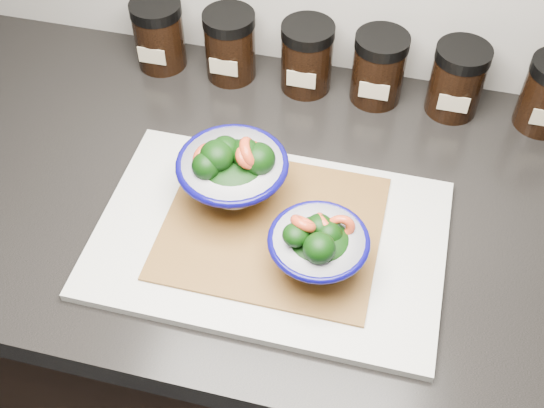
% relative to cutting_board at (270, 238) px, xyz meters
% --- Properties ---
extents(cabinet, '(3.43, 0.58, 0.86)m').
position_rel_cutting_board_xyz_m(cabinet, '(-0.02, 0.08, -0.48)').
color(cabinet, black).
rests_on(cabinet, ground).
extents(countertop, '(3.50, 0.60, 0.04)m').
position_rel_cutting_board_xyz_m(countertop, '(-0.02, 0.08, -0.03)').
color(countertop, black).
rests_on(countertop, cabinet).
extents(cutting_board, '(0.45, 0.30, 0.01)m').
position_rel_cutting_board_xyz_m(cutting_board, '(0.00, 0.00, 0.00)').
color(cutting_board, beige).
rests_on(cutting_board, countertop).
extents(bamboo_mat, '(0.28, 0.24, 0.00)m').
position_rel_cutting_board_xyz_m(bamboo_mat, '(-0.00, 0.01, 0.01)').
color(bamboo_mat, olive).
rests_on(bamboo_mat, cutting_board).
extents(bowl_left, '(0.15, 0.15, 0.11)m').
position_rel_cutting_board_xyz_m(bowl_left, '(-0.06, 0.05, 0.06)').
color(bowl_left, white).
rests_on(bowl_left, bamboo_mat).
extents(bowl_right, '(0.12, 0.12, 0.10)m').
position_rel_cutting_board_xyz_m(bowl_right, '(0.07, -0.04, 0.05)').
color(bowl_right, white).
rests_on(bowl_right, bamboo_mat).
extents(spice_jar_a, '(0.08, 0.08, 0.11)m').
position_rel_cutting_board_xyz_m(spice_jar_a, '(-0.26, 0.32, 0.05)').
color(spice_jar_a, black).
rests_on(spice_jar_a, countertop).
extents(spice_jar_b, '(0.08, 0.08, 0.11)m').
position_rel_cutting_board_xyz_m(spice_jar_b, '(-0.14, 0.32, 0.05)').
color(spice_jar_b, black).
rests_on(spice_jar_b, countertop).
extents(spice_jar_c, '(0.08, 0.08, 0.11)m').
position_rel_cutting_board_xyz_m(spice_jar_c, '(-0.02, 0.32, 0.05)').
color(spice_jar_c, black).
rests_on(spice_jar_c, countertop).
extents(spice_jar_d, '(0.08, 0.08, 0.11)m').
position_rel_cutting_board_xyz_m(spice_jar_d, '(0.09, 0.32, 0.05)').
color(spice_jar_d, black).
rests_on(spice_jar_d, countertop).
extents(spice_jar_e, '(0.08, 0.08, 0.11)m').
position_rel_cutting_board_xyz_m(spice_jar_e, '(0.21, 0.32, 0.05)').
color(spice_jar_e, black).
rests_on(spice_jar_e, countertop).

